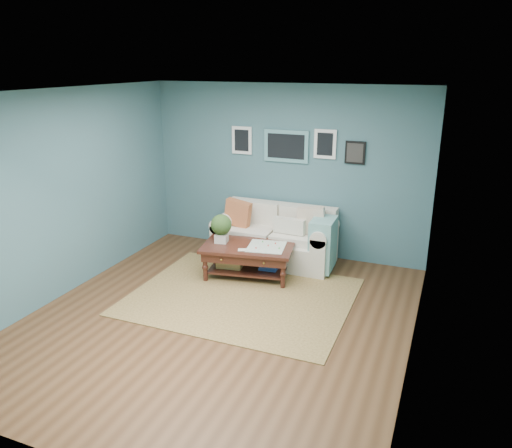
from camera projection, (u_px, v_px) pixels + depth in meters
The scene contains 4 objects.
room_shell at pixel (219, 212), 5.75m from camera, with size 5.00×5.02×2.70m.
area_rug at pixel (242, 296), 6.70m from camera, with size 2.87×2.29×0.01m, color brown.
loveseat at pixel (280, 238), 7.76m from camera, with size 1.89×0.86×0.97m.
coffee_table at pixel (244, 250), 7.22m from camera, with size 1.41×0.97×0.91m.
Camera 1 is at (2.47, -4.89, 3.02)m, focal length 35.00 mm.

